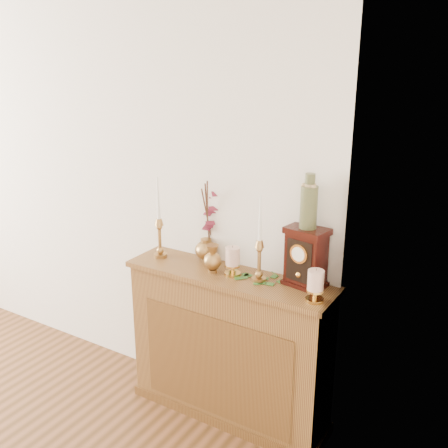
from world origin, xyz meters
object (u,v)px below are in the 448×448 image
Objects in this scene: bud_vase at (213,259)px; ginger_jar at (210,223)px; mantel_clock at (306,258)px; candlestick_left at (159,231)px; ceramic_vase at (309,204)px; candlestick_center at (259,254)px.

bud_vase is 0.26m from ginger_jar.
mantel_clock is (0.64, -0.06, -0.07)m from ginger_jar.
bud_vase is (0.40, -0.03, -0.08)m from candlestick_left.
ginger_jar is at bearing 174.80° from ceramic_vase.
candlestick_left is 0.41m from bud_vase.
ceramic_vase is at bearing 90.00° from mantel_clock.
ginger_jar is at bearing 160.67° from candlestick_center.
mantel_clock is at bearing -5.46° from ginger_jar.
ginger_jar is (0.27, 0.14, 0.06)m from candlestick_left.
ceramic_vase reaches higher than ginger_jar.
candlestick_left is 0.31m from ginger_jar.
candlestick_left is 1.03× the size of candlestick_center.
ginger_jar is (-0.13, 0.17, 0.14)m from bud_vase.
candlestick_left is 0.96m from ceramic_vase.
bud_vase is at bearing -167.19° from ceramic_vase.
mantel_clock is at bearing -100.33° from ceramic_vase.
candlestick_center is 1.68× the size of ceramic_vase.
candlestick_left reaches higher than bud_vase.
bud_vase is 0.51× the size of mantel_clock.
ceramic_vase is (0.91, 0.08, 0.29)m from candlestick_left.
bud_vase is (-0.28, -0.03, -0.08)m from candlestick_center.
ceramic_vase is (0.00, 0.00, 0.29)m from mantel_clock.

